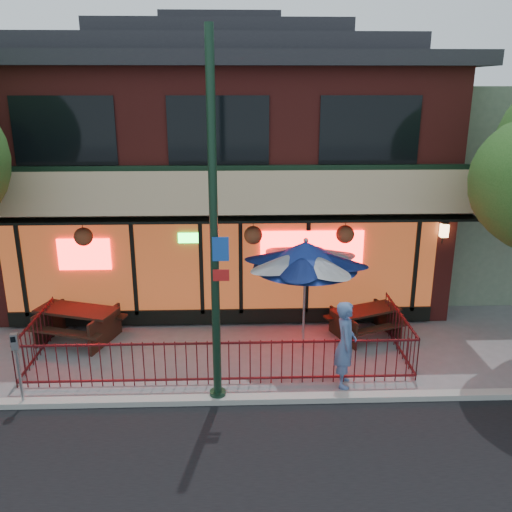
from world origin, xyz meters
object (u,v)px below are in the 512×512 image
at_px(street_light, 214,250).
at_px(picnic_table_left, 77,320).
at_px(pedestrian, 345,344).
at_px(picnic_table_right, 366,318).
at_px(parking_meter_near, 17,358).
at_px(patio_umbrella, 305,255).

distance_m(street_light, picnic_table_left, 5.20).
bearing_deg(pedestrian, picnic_table_left, 78.29).
relative_size(picnic_table_right, parking_meter_near, 1.31).
bearing_deg(patio_umbrella, picnic_table_left, 173.75).
distance_m(picnic_table_left, pedestrian, 6.57).
bearing_deg(street_light, picnic_table_right, 37.87).
distance_m(picnic_table_right, patio_umbrella, 2.55).
distance_m(street_light, pedestrian, 3.47).
bearing_deg(picnic_table_left, pedestrian, -20.53).
distance_m(street_light, picnic_table_right, 5.29).
height_order(picnic_table_left, parking_meter_near, parking_meter_near).
bearing_deg(patio_umbrella, pedestrian, -68.89).
xyz_separation_m(picnic_table_left, picnic_table_right, (7.12, -0.01, -0.07)).
bearing_deg(picnic_table_left, street_light, -38.54).
bearing_deg(parking_meter_near, patio_umbrella, 21.51).
bearing_deg(picnic_table_right, parking_meter_near, -158.80).
relative_size(street_light, pedestrian, 3.75).
relative_size(picnic_table_left, patio_umbrella, 0.84).
height_order(picnic_table_left, patio_umbrella, patio_umbrella).
height_order(pedestrian, parking_meter_near, pedestrian).
xyz_separation_m(patio_umbrella, parking_meter_near, (-5.78, -2.28, -1.28)).
height_order(street_light, picnic_table_left, street_light).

